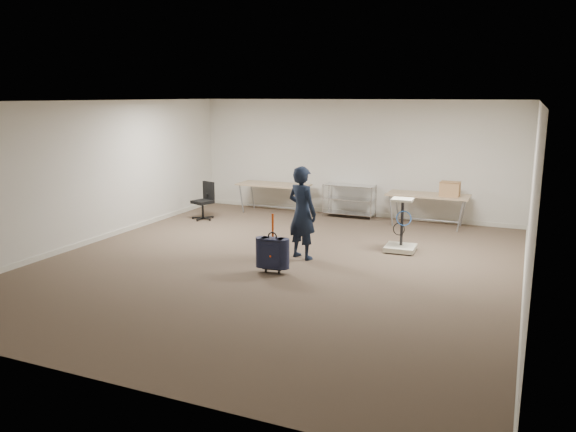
% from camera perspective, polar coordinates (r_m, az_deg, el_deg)
% --- Properties ---
extents(ground, '(9.00, 9.00, 0.00)m').
position_cam_1_polar(ground, '(9.89, -1.06, -4.85)').
color(ground, '#423628').
rests_on(ground, ground).
extents(room_shell, '(8.00, 9.00, 9.00)m').
position_cam_1_polar(room_shell, '(11.10, 1.89, -2.68)').
color(room_shell, beige).
rests_on(room_shell, ground).
extents(folding_table_left, '(1.80, 0.75, 0.73)m').
position_cam_1_polar(folding_table_left, '(14.01, -1.48, 3.07)').
color(folding_table_left, '#9C835F').
rests_on(folding_table_left, ground).
extents(folding_table_right, '(1.80, 0.75, 0.73)m').
position_cam_1_polar(folding_table_right, '(12.91, 14.03, 1.92)').
color(folding_table_right, '#9C835F').
rests_on(folding_table_right, ground).
extents(wire_shelf, '(1.22, 0.47, 0.80)m').
position_cam_1_polar(wire_shelf, '(13.61, 6.25, 1.71)').
color(wire_shelf, silver).
rests_on(wire_shelf, ground).
extents(person, '(0.71, 0.59, 1.68)m').
position_cam_1_polar(person, '(10.01, 1.44, 0.33)').
color(person, black).
rests_on(person, ground).
extents(suitcase, '(0.39, 0.26, 1.00)m').
position_cam_1_polar(suitcase, '(9.28, -1.58, -3.80)').
color(suitcase, black).
rests_on(suitcase, ground).
extents(office_chair, '(0.54, 0.54, 0.89)m').
position_cam_1_polar(office_chair, '(13.49, -8.53, 0.81)').
color(office_chair, black).
rests_on(office_chair, ground).
extents(equipment_cart, '(0.57, 0.57, 1.02)m').
position_cam_1_polar(equipment_cart, '(10.79, 11.39, -2.17)').
color(equipment_cart, silver).
rests_on(equipment_cart, ground).
extents(cardboard_box, '(0.42, 0.32, 0.31)m').
position_cam_1_polar(cardboard_box, '(12.79, 16.12, 2.67)').
color(cardboard_box, '#9D6B49').
rests_on(cardboard_box, folding_table_right).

